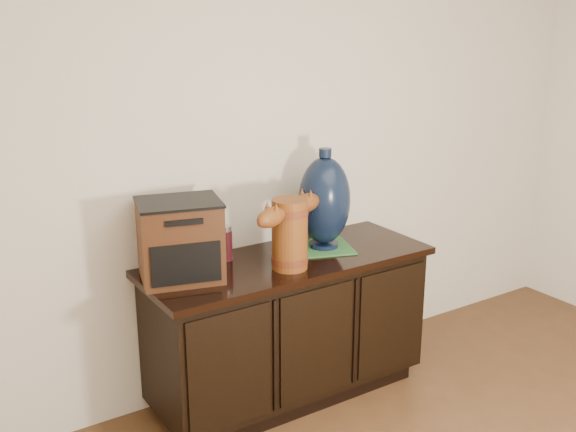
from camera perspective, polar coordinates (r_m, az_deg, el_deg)
sideboard at (r=3.47m, az=-0.00°, el=-9.33°), size 1.46×0.56×0.75m
terracotta_vessel at (r=3.13m, az=0.14°, el=-1.17°), size 0.47×0.26×0.34m
tv_radio at (r=3.05m, az=-9.12°, el=-2.05°), size 0.43×0.38×0.37m
green_mat at (r=3.47m, az=3.04°, el=-2.65°), size 0.35×0.35×0.01m
lamp_base at (r=3.39m, az=3.10°, el=1.29°), size 0.34×0.34×0.51m
spray_can at (r=3.28m, az=-5.26°, el=-2.32°), size 0.06×0.06×0.18m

